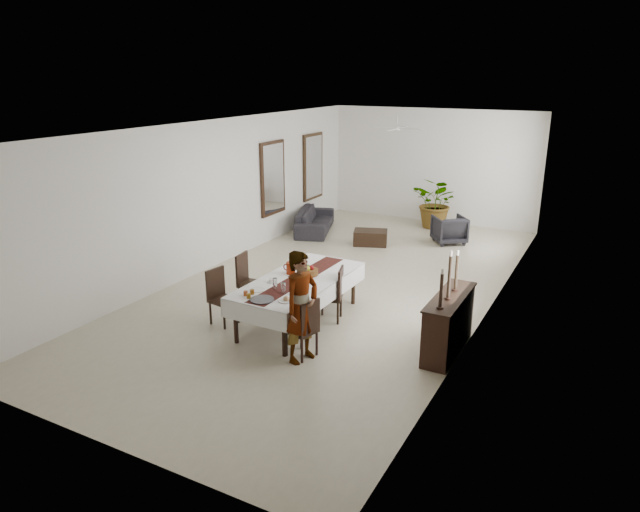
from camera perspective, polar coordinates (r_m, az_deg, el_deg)
The scene contains 88 objects.
floor at distance 11.69m, azimuth 1.86°, elevation -2.88°, with size 6.00×12.00×0.00m, color beige.
ceiling at distance 10.97m, azimuth 2.04°, elevation 12.94°, with size 6.00×12.00×0.02m, color silver.
wall_back at distance 16.72m, azimuth 11.20°, elevation 8.81°, with size 6.00×0.02×3.20m, color white.
wall_front at distance 6.65m, azimuth -21.74°, elevation -5.99°, with size 6.00×0.02×3.20m, color white.
wall_left at distance 12.80m, azimuth -10.25°, elevation 6.14°, with size 0.02×12.00×3.20m, color white.
wall_right at distance 10.30m, azimuth 17.10°, elevation 2.78°, with size 0.02×12.00×3.20m, color white.
dining_table_top at distance 9.73m, azimuth -2.13°, elevation -2.51°, with size 1.04×2.50×0.05m, color black.
table_leg_fl at distance 9.22m, azimuth -8.43°, elevation -6.53°, with size 0.07×0.07×0.73m, color black.
table_leg_fr at distance 8.73m, azimuth -3.59°, elevation -7.81°, with size 0.07×0.07×0.73m, color black.
table_leg_bl at distance 11.04m, azimuth -0.93°, elevation -2.13°, with size 0.07×0.07×0.73m, color black.
table_leg_br at distance 10.64m, azimuth 3.35°, elevation -2.95°, with size 0.07×0.07×0.73m, color black.
tablecloth_top at distance 9.72m, azimuth -2.13°, elevation -2.34°, with size 1.23×2.69×0.01m, color white.
tablecloth_drape_left at distance 10.08m, azimuth -5.09°, elevation -2.55°, with size 0.01×2.69×0.31m, color white.
tablecloth_drape_right at distance 9.49m, azimuth 1.04°, elevation -3.82°, with size 0.01×2.69×0.31m, color white.
tablecloth_drape_near at distance 8.74m, azimuth -6.71°, elevation -5.91°, with size 1.23×0.01×0.31m, color white.
tablecloth_drape_far at distance 10.87m, azimuth 1.55°, elevation -0.95°, with size 1.23×0.01×0.31m, color silver.
table_runner at distance 9.71m, azimuth -2.13°, elevation -2.29°, with size 0.36×2.61×0.00m, color #501C16.
red_pitcher at distance 9.93m, azimuth -2.95°, elevation -1.21°, with size 0.16×0.16×0.21m, color #97260B.
pitcher_handle at distance 9.98m, azimuth -3.38°, elevation -1.13°, with size 0.13×0.13×0.02m, color maroon.
wine_glass_near at distance 9.09m, azimuth -3.69°, elevation -3.20°, with size 0.07×0.07×0.18m, color white.
wine_glass_mid at distance 9.29m, azimuth -4.53°, elevation -2.74°, with size 0.07×0.07×0.18m, color silver.
wine_glass_far at distance 9.70m, azimuth -1.71°, elevation -1.77°, with size 0.07×0.07×0.18m, color silver.
teacup_right at distance 9.05m, azimuth -2.50°, elevation -3.65°, with size 0.09×0.09×0.06m, color white.
saucer_right at distance 9.06m, azimuth -2.50°, elevation -3.79°, with size 0.16×0.16×0.01m, color silver.
teacup_left at distance 9.58m, azimuth -4.87°, elevation -2.46°, with size 0.09×0.09×0.06m, color white.
saucer_left at distance 9.59m, azimuth -4.87°, elevation -2.60°, with size 0.16×0.16×0.01m, color silver.
plate_near_right at distance 8.80m, azimuth -3.40°, elevation -4.48°, with size 0.25×0.25×0.02m, color silver.
bread_near_right at distance 8.79m, azimuth -3.40°, elevation -4.30°, with size 0.09×0.09×0.09m, color tan.
plate_near_left at distance 9.27m, azimuth -6.31°, elevation -3.38°, with size 0.25×0.25×0.02m, color white.
plate_far_left at distance 10.34m, azimuth -2.06°, elevation -0.99°, with size 0.25×0.25×0.02m, color silver.
serving_tray at distance 8.86m, azimuth -5.82°, elevation -4.37°, with size 0.38×0.38×0.02m, color #404045.
jam_jar_a at distance 8.95m, azimuth -7.15°, elevation -3.98°, with size 0.07×0.07×0.08m, color #885C13.
jam_jar_b at distance 9.06m, azimuth -7.45°, elevation -3.73°, with size 0.07×0.07×0.08m, color #8C3714.
jam_jar_c at distance 9.10m, azimuth -6.80°, elevation -3.58°, with size 0.07×0.07×0.08m, color brown.
fruit_basket at distance 9.88m, azimuth -1.09°, elevation -1.62°, with size 0.31×0.31×0.10m, color brown.
fruit_red at distance 9.86m, azimuth -0.87°, elevation -1.18°, with size 0.09×0.09×0.09m, color maroon.
fruit_green at distance 9.90m, azimuth -1.21°, elevation -1.10°, with size 0.08×0.08×0.08m, color #497924.
fruit_yellow at distance 9.81m, azimuth -1.25°, elevation -1.28°, with size 0.09×0.09×0.09m, color yellow.
chair_right_near_seat at distance 8.71m, azimuth -1.87°, elevation -7.46°, with size 0.40×0.40×0.05m, color black.
chair_right_near_leg_fl at distance 8.60m, azimuth -1.82°, elevation -9.45°, with size 0.04×0.04×0.40m, color black.
chair_right_near_leg_fr at distance 8.81m, azimuth -0.33°, elevation -8.73°, with size 0.04×0.04×0.40m, color black.
chair_right_near_leg_bl at distance 8.81m, azimuth -3.37°, elevation -8.78°, with size 0.04×0.04×0.40m, color black.
chair_right_near_leg_br at distance 9.01m, azimuth -1.88°, elevation -8.10°, with size 0.04×0.04×0.40m, color black.
chair_right_near_back at distance 8.48m, azimuth -1.00°, elevation -6.15°, with size 0.40×0.04×0.51m, color black.
chair_right_far_seat at distance 9.92m, azimuth 1.01°, elevation -4.12°, with size 0.41×0.41×0.05m, color black.
chair_right_far_leg_fl at distance 9.83m, azimuth 1.80°, elevation -5.76°, with size 0.04×0.04×0.40m, color black.
chair_right_far_leg_fr at distance 10.14m, azimuth 2.10°, elevation -5.02°, with size 0.04×0.04×0.40m, color black.
chair_right_far_leg_bl at distance 9.89m, azimuth -0.13°, elevation -5.62°, with size 0.04×0.04×0.40m, color black.
chair_right_far_leg_br at distance 10.19m, azimuth 0.23°, elevation -4.88°, with size 0.04×0.04×0.40m, color black.
chair_right_far_back at distance 9.79m, azimuth 2.09°, elevation -2.68°, with size 0.41×0.04×0.52m, color black.
chair_left_near_seat at distance 9.91m, azimuth -9.60°, elevation -4.39°, with size 0.41×0.41×0.05m, color black.
chair_left_near_leg_fl at distance 10.22m, azimuth -9.51°, elevation -5.07°, with size 0.04×0.04×0.41m, color black.
chair_left_near_leg_fr at distance 10.01m, azimuth -10.89°, elevation -5.65°, with size 0.04×0.04×0.41m, color black.
chair_left_near_leg_bl at distance 10.00m, azimuth -8.17°, elevation -5.54°, with size 0.04×0.04×0.41m, color black.
chair_left_near_leg_br at distance 9.78m, azimuth -9.55°, elevation -6.14°, with size 0.04×0.04×0.41m, color black.
chair_left_near_back at distance 9.94m, azimuth -10.43°, elevation -2.65°, with size 0.41×0.04×0.52m, color black.
chair_left_far_seat at distance 10.52m, azimuth -6.80°, elevation -2.81°, with size 0.43×0.43×0.05m, color black.
chair_left_far_leg_fl at distance 10.82m, azimuth -7.17°, elevation -3.56°, with size 0.04×0.04×0.43m, color black.
chair_left_far_leg_fr at distance 10.54m, azimuth -8.04°, elevation -4.21°, with size 0.04×0.04×0.43m, color black.
chair_left_far_leg_bl at distance 10.67m, azimuth -5.49°, elevation -3.81°, with size 0.04×0.04×0.43m, color black.
chair_left_far_leg_br at distance 10.38m, azimuth -6.32°, elevation -4.48°, with size 0.04×0.04×0.43m, color black.
chair_left_far_back at distance 10.50m, azimuth -7.81°, elevation -1.18°, with size 0.43×0.04×0.55m, color black.
woman at distance 8.42m, azimuth -1.86°, elevation -5.12°, with size 0.62×0.41×1.71m, color gray.
sideboard_body at distance 9.05m, azimuth 12.71°, elevation -6.72°, with size 0.40×1.49×0.89m, color black.
sideboard_top at distance 8.87m, azimuth 12.91°, elevation -4.00°, with size 0.44×1.55×0.03m, color black.
candlestick_near_base at distance 8.37m, azimuth 11.90°, elevation -5.07°, with size 0.10×0.10×0.03m, color black.
candlestick_near_shaft at distance 8.27m, azimuth 12.02°, elevation -3.39°, with size 0.05×0.05×0.50m, color black.
candlestick_near_candle at distance 8.17m, azimuth 12.15°, elevation -1.51°, with size 0.04×0.04×0.08m, color silver.
candlestick_mid_base at distance 8.72m, azimuth 12.66°, elevation -4.15°, with size 0.10×0.10×0.03m, color black.
candlestick_mid_shaft at distance 8.60m, azimuth 12.81°, elevation -2.07°, with size 0.05×0.05×0.64m, color black.
candlestick_mid_candle at distance 8.49m, azimuth 12.98°, elevation 0.23°, with size 0.04×0.04×0.08m, color white.
candlestick_far_base at distance 9.08m, azimuth 13.35°, elevation -3.30°, with size 0.10×0.10×0.03m, color black.
candlestick_far_shaft at distance 8.98m, azimuth 13.48°, elevation -1.59°, with size 0.05×0.05×0.55m, color black.
candlestick_far_candle at distance 8.89m, azimuth 13.63°, elevation 0.31°, with size 0.04×0.04×0.08m, color beige.
sofa at distance 15.55m, azimuth -0.52°, elevation 3.59°, with size 2.07×0.81×0.60m, color #2A262C.
armchair at distance 14.81m, azimuth 12.80°, elevation 2.60°, with size 0.75×0.77×0.70m, color #27252A.
coffee_table at distance 14.40m, azimuth 5.06°, elevation 1.85°, with size 0.82×0.55×0.37m, color black.
potted_plant at distance 16.13m, azimuth 11.61°, elevation 5.24°, with size 1.28×1.11×1.42m, color #286127.
mirror_frame_near at distance 14.53m, azimuth -4.75°, elevation 7.75°, with size 0.06×1.05×1.85m, color black.
mirror_glass_near at distance 14.52m, azimuth -4.63°, elevation 7.74°, with size 0.01×0.90×1.70m, color silver.
mirror_frame_far at distance 16.31m, azimuth -0.72°, elevation 8.93°, with size 0.06×1.05×1.85m, color black.
mirror_glass_far at distance 16.30m, azimuth -0.61°, elevation 8.92°, with size 0.01×0.90×1.70m, color silver.
fan_rod at distance 13.73m, azimuth 7.72°, elevation 13.38°, with size 0.04×0.04×0.20m, color silver.
fan_hub at distance 13.74m, azimuth 7.69°, elevation 12.55°, with size 0.16×0.16×0.08m, color white.
fan_blade_n at distance 14.07m, azimuth 8.21°, elevation 12.65°, with size 0.10×0.55×0.01m, color silver.
fan_blade_s at distance 13.42m, azimuth 7.15°, elevation 12.44°, with size 0.10×0.55×0.01m, color white.
fan_blade_e at distance 13.62m, azimuth 9.10°, elevation 12.44°, with size 0.55×0.10×0.01m, color silver.
fan_blade_w at distance 13.87m, azimuth 6.30°, elevation 12.65°, with size 0.55×0.10×0.01m, color white.
Camera 1 is at (4.82, -9.81, 4.15)m, focal length 32.00 mm.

